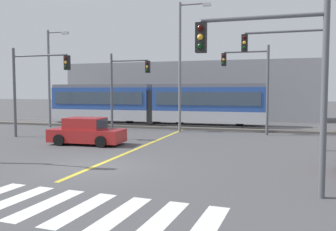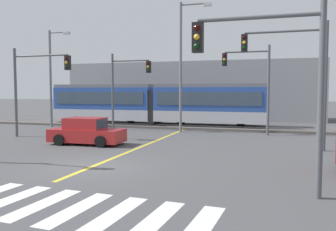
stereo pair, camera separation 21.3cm
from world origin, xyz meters
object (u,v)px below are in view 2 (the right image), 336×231
at_px(traffic_light_mid_left, 34,78).
at_px(traffic_light_far_right, 253,76).
at_px(traffic_light_far_left, 125,81).
at_px(traffic_light_near_right, 273,67).
at_px(light_rail_tram, 155,103).
at_px(traffic_light_mid_right, 296,66).
at_px(street_lamp_centre, 183,59).
at_px(street_lamp_west, 52,72).
at_px(sedan_crossing, 87,132).

bearing_deg(traffic_light_mid_left, traffic_light_far_right, 23.08).
height_order(traffic_light_far_right, traffic_light_far_left, traffic_light_far_right).
relative_size(traffic_light_near_right, traffic_light_far_left, 0.97).
bearing_deg(light_rail_tram, traffic_light_near_right, -61.20).
distance_m(traffic_light_mid_left, traffic_light_mid_right, 16.00).
xyz_separation_m(light_rail_tram, street_lamp_centre, (3.34, -3.30, 3.30)).
height_order(light_rail_tram, traffic_light_near_right, traffic_light_near_right).
distance_m(traffic_light_far_right, street_lamp_west, 16.46).
distance_m(traffic_light_mid_right, traffic_light_far_left, 13.53).
bearing_deg(traffic_light_far_left, traffic_light_mid_right, -25.99).
height_order(traffic_light_near_right, street_lamp_west, street_lamp_west).
distance_m(street_lamp_west, street_lamp_centre, 11.48).
distance_m(light_rail_tram, sedan_crossing, 10.97).
xyz_separation_m(traffic_light_mid_left, street_lamp_west, (-3.01, 6.22, 0.73)).
distance_m(light_rail_tram, traffic_light_far_left, 4.05).
height_order(traffic_light_far_right, street_lamp_centre, street_lamp_centre).
xyz_separation_m(light_rail_tram, sedan_crossing, (-0.32, -10.88, -1.35)).
relative_size(traffic_light_near_right, street_lamp_centre, 0.60).
bearing_deg(street_lamp_centre, traffic_light_mid_right, -38.68).
bearing_deg(traffic_light_mid_right, sedan_crossing, -172.20).
xyz_separation_m(sedan_crossing, street_lamp_centre, (3.66, 7.59, 4.65)).
relative_size(sedan_crossing, traffic_light_mid_left, 0.73).
height_order(sedan_crossing, traffic_light_near_right, traffic_light_near_right).
relative_size(traffic_light_mid_left, traffic_light_far_left, 0.99).
bearing_deg(traffic_light_far_right, light_rail_tram, 157.30).
bearing_deg(traffic_light_far_left, street_lamp_centre, 1.55).
height_order(traffic_light_mid_left, traffic_light_far_left, traffic_light_far_left).
xyz_separation_m(traffic_light_far_right, street_lamp_centre, (-4.99, 0.19, 1.31)).
bearing_deg(sedan_crossing, traffic_light_mid_right, 7.80).
distance_m(traffic_light_near_right, traffic_light_far_left, 18.36).
height_order(light_rail_tram, traffic_light_far_right, traffic_light_far_right).
height_order(sedan_crossing, traffic_light_far_right, traffic_light_far_right).
xyz_separation_m(light_rail_tram, traffic_light_far_right, (8.33, -3.48, 1.98)).
distance_m(sedan_crossing, street_lamp_centre, 9.62).
bearing_deg(traffic_light_far_left, traffic_light_far_right, -0.38).
xyz_separation_m(traffic_light_mid_right, traffic_light_far_left, (-12.15, 5.93, -0.49)).
xyz_separation_m(sedan_crossing, traffic_light_mid_left, (-4.78, 1.68, 3.15)).
relative_size(traffic_light_mid_left, street_lamp_centre, 0.62).
relative_size(traffic_light_near_right, street_lamp_west, 0.71).
bearing_deg(traffic_light_mid_right, traffic_light_near_right, -96.57).
distance_m(traffic_light_mid_left, traffic_light_far_left, 6.95).
relative_size(traffic_light_far_right, traffic_light_mid_left, 1.05).
bearing_deg(traffic_light_far_right, street_lamp_centre, 177.85).
distance_m(traffic_light_mid_right, street_lamp_west, 20.04).
relative_size(traffic_light_mid_right, street_lamp_west, 0.81).
relative_size(sedan_crossing, street_lamp_west, 0.53).
bearing_deg(street_lamp_centre, traffic_light_mid_left, -145.00).
height_order(traffic_light_far_right, traffic_light_near_right, traffic_light_far_right).
bearing_deg(light_rail_tram, traffic_light_mid_left, -119.00).
height_order(traffic_light_mid_right, traffic_light_far_left, traffic_light_mid_right).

